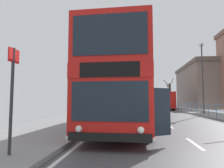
# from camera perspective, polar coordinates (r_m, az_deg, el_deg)

# --- Properties ---
(ground) EXTENTS (15.80, 140.00, 0.20)m
(ground) POSITION_cam_1_polar(r_m,az_deg,el_deg) (5.11, 22.91, -20.98)
(ground) COLOR #4A4A4F
(double_decker_bus_main) EXTENTS (3.27, 10.74, 4.38)m
(double_decker_bus_main) POSITION_cam_1_polar(r_m,az_deg,el_deg) (11.02, 3.42, -0.65)
(double_decker_bus_main) COLOR red
(double_decker_bus_main) RESTS_ON ground
(background_bus_far_lane) EXTENTS (2.73, 9.13, 2.92)m
(background_bus_far_lane) POSITION_cam_1_polar(r_m,az_deg,el_deg) (36.29, 14.62, -4.52)
(background_bus_far_lane) COLOR red
(background_bus_far_lane) RESTS_ON ground
(pedestrian_railing_far_kerb) EXTENTS (0.05, 27.75, 1.09)m
(pedestrian_railing_far_kerb) POSITION_cam_1_polar(r_m,az_deg,el_deg) (21.32, 24.40, -6.10)
(pedestrian_railing_far_kerb) COLOR #386BA8
(pedestrian_railing_far_kerb) RESTS_ON ground
(bus_stop_sign_near) EXTENTS (0.08, 0.44, 2.73)m
(bus_stop_sign_near) POSITION_cam_1_polar(r_m,az_deg,el_deg) (5.71, -26.79, -1.07)
(bus_stop_sign_near) COLOR #2D2D33
(bus_stop_sign_near) RESTS_ON ground
(street_lamp_far_side) EXTENTS (0.28, 0.60, 7.50)m
(street_lamp_far_side) POSITION_cam_1_polar(r_m,az_deg,el_deg) (23.33, 24.58, 3.00)
(street_lamp_far_side) COLOR #38383D
(street_lamp_far_side) RESTS_ON ground
(bare_tree_far_00) EXTENTS (2.51, 2.53, 6.29)m
(bare_tree_far_00) POSITION_cam_1_polar(r_m,az_deg,el_deg) (43.76, 16.30, -2.82)
(bare_tree_far_00) COLOR #423328
(bare_tree_far_00) RESTS_ON ground
(background_building_01) EXTENTS (11.72, 17.88, 9.13)m
(background_building_01) POSITION_cam_1_polar(r_m,az_deg,el_deg) (47.12, 26.90, -0.55)
(background_building_01) COLOR slate
(background_building_01) RESTS_ON ground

